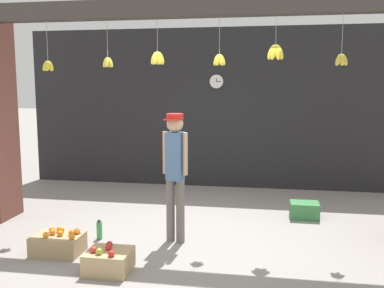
{
  "coord_description": "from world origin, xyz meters",
  "views": [
    {
      "loc": [
        1.01,
        -5.55,
        2.03
      ],
      "look_at": [
        0.0,
        0.43,
        1.2
      ],
      "focal_mm": 40.0,
      "sensor_mm": 36.0,
      "label": 1
    }
  ],
  "objects": [
    {
      "name": "shopkeeper",
      "position": [
        -0.1,
        -0.27,
        0.99
      ],
      "size": [
        0.34,
        0.29,
        1.68
      ],
      "rotation": [
        0.0,
        0.0,
        2.93
      ],
      "color": "#6B665B",
      "rests_on": "ground_plane"
    },
    {
      "name": "wall_clock",
      "position": [
        0.07,
        2.88,
        2.11
      ],
      "size": [
        0.28,
        0.03,
        0.28
      ],
      "color": "black"
    },
    {
      "name": "produce_box_green",
      "position": [
        1.66,
        1.03,
        0.12
      ],
      "size": [
        0.43,
        0.34,
        0.25
      ],
      "primitive_type": "cube",
      "color": "#387A42",
      "rests_on": "ground_plane"
    },
    {
      "name": "fruit_crate_apples",
      "position": [
        -0.64,
        -1.3,
        0.13
      ],
      "size": [
        0.48,
        0.43,
        0.31
      ],
      "color": "tan",
      "rests_on": "ground_plane"
    },
    {
      "name": "ground_plane",
      "position": [
        0.0,
        0.0,
        0.0
      ],
      "size": [
        60.0,
        60.0,
        0.0
      ],
      "primitive_type": "plane",
      "color": "gray"
    },
    {
      "name": "water_bottle",
      "position": [
        -1.12,
        -0.36,
        0.12
      ],
      "size": [
        0.07,
        0.07,
        0.26
      ],
      "color": "#38934C",
      "rests_on": "ground_plane"
    },
    {
      "name": "shop_back_wall",
      "position": [
        0.0,
        2.95,
        1.58
      ],
      "size": [
        7.59,
        0.12,
        3.16
      ],
      "primitive_type": "cube",
      "color": "#232326",
      "rests_on": "ground_plane"
    },
    {
      "name": "fruit_crate_oranges",
      "position": [
        -1.43,
        -0.91,
        0.13
      ],
      "size": [
        0.58,
        0.41,
        0.3
      ],
      "color": "tan",
      "rests_on": "ground_plane"
    },
    {
      "name": "storefront_awning",
      "position": [
        0.01,
        0.12,
        3.0
      ],
      "size": [
        5.69,
        0.26,
        0.93
      ],
      "color": "#3D3833"
    }
  ]
}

